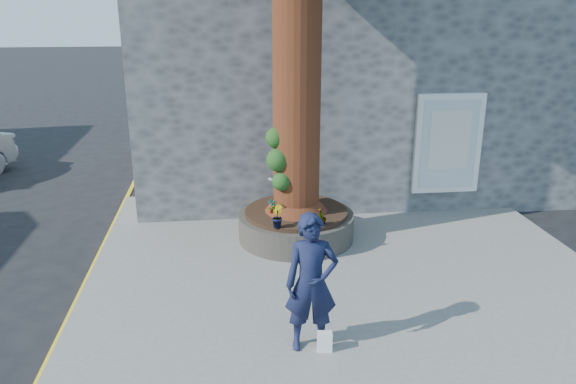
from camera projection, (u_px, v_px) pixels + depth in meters
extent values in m
plane|color=black|center=(264.00, 293.00, 9.40)|extent=(120.00, 120.00, 0.00)
cube|color=slate|center=(340.00, 260.00, 10.49)|extent=(9.00, 8.00, 0.12)
cube|color=yellow|center=(90.00, 276.00, 10.01)|extent=(0.10, 30.00, 0.01)
cube|color=#45474A|center=(333.00, 65.00, 15.50)|extent=(10.00, 8.00, 6.00)
cube|color=white|center=(448.00, 144.00, 12.29)|extent=(1.50, 0.12, 2.20)
cube|color=silver|center=(449.00, 144.00, 12.23)|extent=(1.25, 0.04, 1.95)
cube|color=silver|center=(450.00, 140.00, 12.18)|extent=(0.90, 0.02, 1.30)
cylinder|color=black|center=(296.00, 226.00, 11.25)|extent=(2.30, 2.30, 0.52)
cylinder|color=black|center=(296.00, 212.00, 11.16)|extent=(2.04, 2.04, 0.08)
cylinder|color=#432110|center=(297.00, 12.00, 9.95)|extent=(0.90, 0.90, 7.50)
cone|color=#432110|center=(296.00, 193.00, 11.03)|extent=(1.24, 1.24, 0.70)
sphere|color=#184416|center=(278.00, 160.00, 10.57)|extent=(0.44, 0.44, 0.44)
sphere|color=#184416|center=(282.00, 182.00, 10.60)|extent=(0.36, 0.36, 0.36)
sphere|color=#184416|center=(276.00, 138.00, 10.55)|extent=(0.40, 0.40, 0.40)
imported|color=#141937|center=(311.00, 283.00, 7.43)|extent=(0.73, 0.50, 1.94)
imported|color=#B5B1AD|center=(279.00, 173.00, 12.41)|extent=(1.04, 0.87, 1.89)
cube|color=white|center=(325.00, 341.00, 7.61)|extent=(0.21, 0.14, 0.28)
imported|color=gray|center=(272.00, 207.00, 10.82)|extent=(0.21, 0.19, 0.33)
imported|color=gray|center=(277.00, 216.00, 10.23)|extent=(0.25, 0.25, 0.42)
imported|color=gray|center=(321.00, 216.00, 10.33)|extent=(0.28, 0.28, 0.35)
imported|color=gray|center=(283.00, 209.00, 10.81)|extent=(0.32, 0.32, 0.27)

